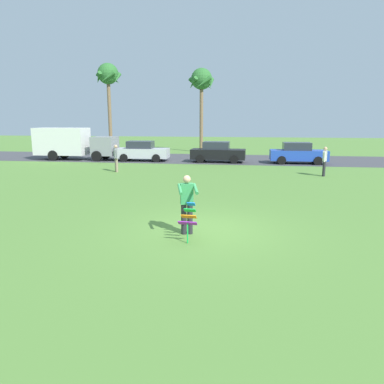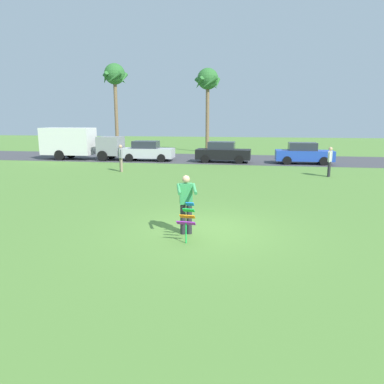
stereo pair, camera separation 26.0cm
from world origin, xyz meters
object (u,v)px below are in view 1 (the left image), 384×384
object	(u,v)px
person_walker_near	(116,157)
person_kite_flyer	(187,202)
kite_held	(189,217)
parked_car_black	(218,152)
parked_truck_grey_van	(72,143)
person_walker_far	(325,160)
parked_car_blue	(298,153)
palm_tree_left_near	(108,78)
palm_tree_right_near	(202,83)
parked_car_silver	(142,151)

from	to	relation	value
person_walker_near	person_kite_flyer	bearing A→B (deg)	-61.33
kite_held	parked_car_black	distance (m)	18.87
person_kite_flyer	parked_truck_grey_van	world-z (taller)	parked_truck_grey_van
parked_car_black	person_walker_far	bearing A→B (deg)	-42.34
parked_car_blue	palm_tree_left_near	xyz separation A→B (m)	(-18.01, 8.31, 6.69)
palm_tree_right_near	person_walker_near	distance (m)	16.72
person_kite_flyer	parked_car_silver	size ratio (longest dim) A/B	0.41
parked_truck_grey_van	parked_car_blue	bearing A→B (deg)	-0.00
palm_tree_right_near	person_walker_far	world-z (taller)	palm_tree_right_near
person_kite_flyer	parked_car_blue	bearing A→B (deg)	73.13
kite_held	parked_car_silver	xyz separation A→B (m)	(-6.83, 18.86, 0.10)
palm_tree_left_near	person_walker_near	size ratio (longest dim) A/B	5.15
parked_car_silver	palm_tree_left_near	world-z (taller)	palm_tree_left_near
palm_tree_left_near	person_walker_near	world-z (taller)	palm_tree_left_near
parked_truck_grey_van	palm_tree_left_near	world-z (taller)	palm_tree_left_near
kite_held	parked_car_silver	bearing A→B (deg)	109.90
palm_tree_left_near	palm_tree_right_near	size ratio (longest dim) A/B	1.07
parked_car_black	parked_car_blue	bearing A→B (deg)	-0.01
person_kite_flyer	parked_car_blue	distance (m)	19.06
person_kite_flyer	parked_car_silver	world-z (taller)	person_kite_flyer
parked_truck_grey_van	parked_car_black	world-z (taller)	parked_truck_grey_van
palm_tree_left_near	palm_tree_right_near	bearing A→B (deg)	3.58
parked_truck_grey_van	parked_car_black	distance (m)	12.15
kite_held	palm_tree_left_near	xyz separation A→B (m)	(-12.63, 27.16, 6.79)
palm_tree_right_near	person_walker_far	xyz separation A→B (m)	(9.18, -15.07, -5.99)
parked_car_silver	parked_car_black	bearing A→B (deg)	0.02
parked_car_blue	palm_tree_left_near	world-z (taller)	palm_tree_left_near
parked_car_black	palm_tree_left_near	xyz separation A→B (m)	(-11.92, 8.31, 6.69)
parked_car_black	palm_tree_right_near	world-z (taller)	palm_tree_right_near
parked_car_black	parked_car_blue	size ratio (longest dim) A/B	1.01
person_kite_flyer	parked_car_blue	size ratio (longest dim) A/B	0.41
person_kite_flyer	palm_tree_left_near	distance (m)	30.04
parked_truck_grey_van	person_walker_near	world-z (taller)	parked_truck_grey_van
parked_car_silver	parked_car_blue	bearing A→B (deg)	0.00
parked_truck_grey_van	person_walker_near	bearing A→B (deg)	-45.64
kite_held	person_walker_far	size ratio (longest dim) A/B	0.60
parked_car_blue	palm_tree_right_near	distance (m)	13.75
person_kite_flyer	parked_car_silver	distance (m)	19.42
person_kite_flyer	parked_car_black	distance (m)	18.25
parked_truck_grey_van	palm_tree_right_near	distance (m)	14.28
parked_car_silver	palm_tree_right_near	size ratio (longest dim) A/B	0.51
kite_held	parked_car_blue	bearing A→B (deg)	74.09
person_walker_near	palm_tree_right_near	bearing A→B (deg)	76.79
parked_truck_grey_van	kite_held	bearing A→B (deg)	-55.76
kite_held	parked_car_black	world-z (taller)	parked_car_black
parked_car_black	palm_tree_right_near	xyz separation A→B (m)	(-2.41, 8.90, 6.15)
parked_car_black	parked_car_blue	distance (m)	6.08
parked_car_black	person_walker_near	distance (m)	8.68
kite_held	person_walker_near	distance (m)	14.24
parked_car_blue	palm_tree_right_near	world-z (taller)	palm_tree_right_near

